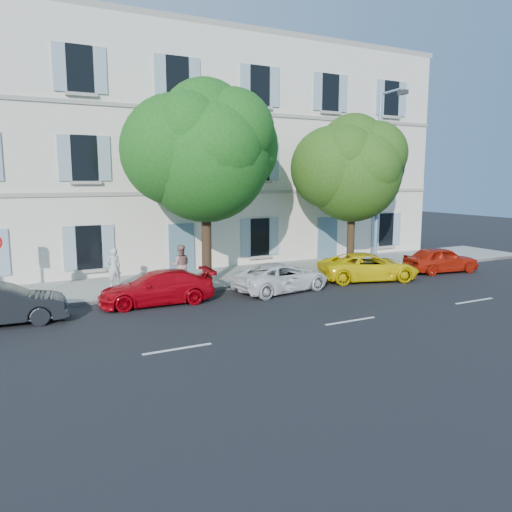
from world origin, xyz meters
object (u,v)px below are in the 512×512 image
car_red_coupe (157,288)px  pedestrian_b (180,265)px  car_yellow_supercar (369,267)px  tree_left (205,158)px  car_white_coupe (281,277)px  pedestrian_a (114,267)px  tree_right (353,174)px  street_lamp (380,170)px  car_red_hatchback (441,260)px  car_dark_sedan (0,305)px

car_red_coupe → pedestrian_b: size_ratio=2.46×
car_yellow_supercar → tree_left: tree_left is taller
car_white_coupe → car_yellow_supercar: bearing=-97.7°
car_yellow_supercar → tree_left: (-7.29, 1.97, 4.90)m
car_white_coupe → tree_left: bearing=41.8°
car_white_coupe → pedestrian_a: pedestrian_a is taller
pedestrian_a → pedestrian_b: (2.60, -1.03, 0.05)m
car_white_coupe → tree_right: (5.56, 2.51, 4.34)m
street_lamp → car_white_coupe: bearing=-164.9°
car_red_hatchback → street_lamp: (-2.54, 1.85, 4.45)m
car_yellow_supercar → pedestrian_a: 11.47m
tree_right → street_lamp: bearing=-29.6°
tree_left → street_lamp: (9.29, -0.24, -0.45)m
car_red_hatchback → pedestrian_a: bearing=85.7°
car_dark_sedan → car_red_coupe: car_dark_sedan is taller
tree_left → car_red_hatchback: bearing=-10.0°
tree_left → tree_right: 8.12m
car_red_coupe → pedestrian_a: size_ratio=2.62×
car_yellow_supercar → tree_left: size_ratio=0.55×
car_white_coupe → pedestrian_a: 7.11m
car_white_coupe → tree_right: tree_right is taller
car_white_coupe → pedestrian_b: (-3.60, 2.42, 0.43)m
tree_left → car_dark_sedan: bearing=-165.0°
street_lamp → pedestrian_a: street_lamp is taller
car_yellow_supercar → pedestrian_a: size_ratio=2.81×
car_dark_sedan → car_white_coupe: car_dark_sedan is taller
car_red_coupe → car_white_coupe: size_ratio=1.01×
car_red_hatchback → street_lamp: street_lamp is taller
car_red_hatchback → pedestrian_b: 13.13m
car_white_coupe → car_yellow_supercar: 4.76m
car_dark_sedan → car_white_coupe: 10.56m
tree_left → street_lamp: 9.30m
car_red_hatchback → street_lamp: bearing=62.3°
car_red_hatchback → street_lamp: 5.44m
car_red_coupe → car_yellow_supercar: (10.03, -0.20, 0.02)m
car_red_hatchback → pedestrian_a: (-15.50, 3.47, 0.32)m
car_white_coupe → car_yellow_supercar: car_yellow_supercar is taller
car_red_hatchback → car_yellow_supercar: bearing=96.8°
car_red_coupe → car_white_coupe: bearing=90.3°
car_dark_sedan → pedestrian_b: pedestrian_b is taller
car_red_hatchback → tree_left: tree_left is taller
tree_right → pedestrian_a: tree_right is taller
car_dark_sedan → pedestrian_a: size_ratio=2.48×
car_yellow_supercar → pedestrian_b: 8.69m
car_dark_sedan → tree_right: size_ratio=0.55×
tree_right → tree_left: bearing=-176.9°
tree_right → pedestrian_a: size_ratio=4.53×
car_red_coupe → car_red_hatchback: car_red_hatchback is taller
car_yellow_supercar → street_lamp: 5.18m
car_white_coupe → tree_left: 5.93m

